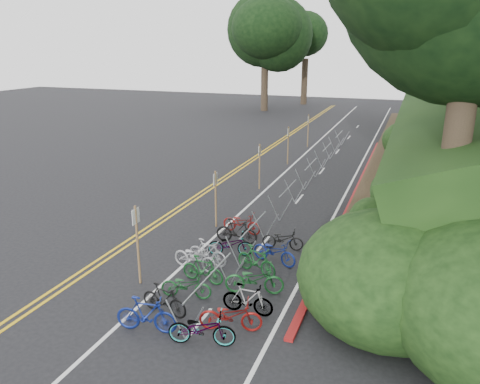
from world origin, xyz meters
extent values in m
plane|color=black|center=(0.00, 0.00, 0.00)|extent=(120.00, 120.00, 0.00)
cube|color=gold|center=(-2.15, 10.00, 0.00)|extent=(0.12, 80.00, 0.01)
cube|color=gold|center=(-1.85, 10.00, 0.00)|extent=(0.12, 80.00, 0.01)
cube|color=silver|center=(1.00, 10.00, 0.00)|extent=(0.12, 80.00, 0.01)
cube|color=silver|center=(5.20, 10.00, 0.00)|extent=(0.12, 80.00, 0.01)
cube|color=silver|center=(3.10, -2.00, 0.00)|extent=(0.10, 1.60, 0.01)
cube|color=silver|center=(3.10, 4.00, 0.00)|extent=(0.10, 1.60, 0.01)
cube|color=silver|center=(3.10, 10.00, 0.00)|extent=(0.10, 1.60, 0.01)
cube|color=silver|center=(3.10, 16.00, 0.00)|extent=(0.10, 1.60, 0.01)
cube|color=silver|center=(3.10, 22.00, 0.00)|extent=(0.10, 1.60, 0.01)
cube|color=silver|center=(3.10, 28.00, 0.00)|extent=(0.10, 1.60, 0.01)
cube|color=silver|center=(3.10, 34.00, 0.00)|extent=(0.10, 1.60, 0.01)
cube|color=maroon|center=(5.70, 12.00, 0.05)|extent=(0.25, 28.00, 0.10)
cube|color=#382819|center=(6.40, 22.00, 0.08)|extent=(1.40, 44.00, 0.16)
ellipsoid|color=#284C19|center=(7.20, 3.00, 1.04)|extent=(2.00, 2.80, 1.60)
ellipsoid|color=#284C19|center=(8.00, 8.00, 1.55)|extent=(2.60, 3.64, 2.08)
ellipsoid|color=#284C19|center=(9.20, 14.00, 1.99)|extent=(2.20, 3.08, 1.76)
ellipsoid|color=#284C19|center=(7.80, 20.00, 1.56)|extent=(3.00, 4.20, 2.40)
ellipsoid|color=#284C19|center=(8.50, 26.00, 1.73)|extent=(2.40, 3.36, 1.92)
ellipsoid|color=#284C19|center=(9.80, 30.00, 2.41)|extent=(2.80, 3.92, 2.24)
ellipsoid|color=#284C19|center=(7.00, 6.00, 0.90)|extent=(1.80, 2.52, 1.44)
ellipsoid|color=#284C19|center=(10.00, 18.00, 2.60)|extent=(3.20, 4.48, 2.56)
ellipsoid|color=black|center=(8.00, 0.50, 1.21)|extent=(5.28, 6.16, 3.52)
cylinder|color=#2D2319|center=(9.50, 3.00, 4.40)|extent=(0.84, 0.84, 6.40)
cylinder|color=#2D2319|center=(-9.00, 42.00, 3.20)|extent=(0.84, 0.84, 6.40)
ellipsoid|color=black|center=(-9.00, 42.00, 9.03)|extent=(8.76, 8.76, 8.32)
cylinder|color=#2D2319|center=(-6.00, 50.00, 2.96)|extent=(0.82, 0.82, 5.91)
ellipsoid|color=black|center=(-6.00, 50.00, 8.21)|extent=(7.66, 7.66, 7.28)
cylinder|color=gray|center=(3.09, -1.27, 1.12)|extent=(0.05, 3.37, 0.05)
cylinder|color=gray|center=(2.81, -2.85, 0.56)|extent=(0.56, 0.04, 1.10)
cylinder|color=gray|center=(3.37, -2.85, 0.56)|extent=(0.56, 0.04, 1.10)
cylinder|color=gray|center=(2.81, 0.32, 0.56)|extent=(0.56, 0.04, 1.10)
cylinder|color=gray|center=(3.37, 0.32, 0.56)|extent=(0.56, 0.04, 1.10)
cylinder|color=gray|center=(3.00, 3.00, 1.15)|extent=(0.05, 3.00, 0.05)
cylinder|color=gray|center=(2.72, 1.60, 0.57)|extent=(0.58, 0.04, 1.13)
cylinder|color=gray|center=(3.28, 1.60, 0.57)|extent=(0.58, 0.04, 1.13)
cylinder|color=gray|center=(2.72, 4.40, 0.57)|extent=(0.58, 0.04, 1.13)
cylinder|color=gray|center=(3.28, 4.40, 0.57)|extent=(0.58, 0.04, 1.13)
cylinder|color=gray|center=(3.00, 8.00, 1.15)|extent=(0.05, 3.00, 0.05)
cylinder|color=gray|center=(2.72, 6.60, 0.57)|extent=(0.58, 0.04, 1.13)
cylinder|color=gray|center=(3.28, 6.60, 0.57)|extent=(0.58, 0.04, 1.13)
cylinder|color=gray|center=(2.72, 9.40, 0.57)|extent=(0.58, 0.04, 1.13)
cylinder|color=gray|center=(3.28, 9.40, 0.57)|extent=(0.58, 0.04, 1.13)
cylinder|color=gray|center=(3.00, 13.00, 1.15)|extent=(0.05, 3.00, 0.05)
cylinder|color=gray|center=(2.72, 11.60, 0.57)|extent=(0.58, 0.04, 1.13)
cylinder|color=gray|center=(3.28, 11.60, 0.57)|extent=(0.58, 0.04, 1.13)
cylinder|color=gray|center=(2.72, 14.40, 0.57)|extent=(0.58, 0.04, 1.13)
cylinder|color=gray|center=(3.28, 14.40, 0.57)|extent=(0.58, 0.04, 1.13)
cylinder|color=gray|center=(3.00, 18.00, 1.15)|extent=(0.05, 3.00, 0.05)
cylinder|color=gray|center=(2.72, 16.60, 0.57)|extent=(0.58, 0.04, 1.13)
cylinder|color=gray|center=(3.28, 16.60, 0.57)|extent=(0.58, 0.04, 1.13)
cylinder|color=gray|center=(2.72, 19.40, 0.57)|extent=(0.58, 0.04, 1.13)
cylinder|color=gray|center=(3.28, 19.40, 0.57)|extent=(0.58, 0.04, 1.13)
cylinder|color=gray|center=(3.00, 23.00, 1.15)|extent=(0.05, 3.00, 0.05)
cylinder|color=gray|center=(2.72, 21.60, 0.57)|extent=(0.58, 0.04, 1.13)
cylinder|color=gray|center=(3.28, 21.60, 0.57)|extent=(0.58, 0.04, 1.13)
cylinder|color=gray|center=(2.72, 24.40, 0.57)|extent=(0.58, 0.04, 1.13)
cylinder|color=gray|center=(3.28, 24.40, 0.57)|extent=(0.58, 0.04, 1.13)
cylinder|color=brown|center=(0.25, -0.55, 1.35)|extent=(0.08, 0.08, 2.71)
cube|color=silver|center=(0.25, -0.55, 2.36)|extent=(0.02, 0.40, 0.50)
cylinder|color=brown|center=(0.60, 5.00, 1.25)|extent=(0.08, 0.08, 2.50)
cube|color=silver|center=(0.60, 5.00, 2.15)|extent=(0.02, 0.40, 0.50)
cylinder|color=brown|center=(0.60, 11.00, 1.25)|extent=(0.08, 0.08, 2.50)
cube|color=silver|center=(0.60, 11.00, 2.15)|extent=(0.02, 0.40, 0.50)
cylinder|color=brown|center=(0.60, 17.00, 1.25)|extent=(0.08, 0.08, 2.50)
cube|color=silver|center=(0.60, 17.00, 2.15)|extent=(0.02, 0.40, 0.50)
cylinder|color=brown|center=(0.60, 23.00, 1.25)|extent=(0.08, 0.08, 2.50)
cube|color=silver|center=(0.60, 23.00, 2.15)|extent=(0.02, 0.40, 0.50)
imported|color=#9E9EA3|center=(1.53, 1.00, 0.46)|extent=(0.86, 1.82, 0.92)
imported|color=navy|center=(1.92, -2.87, 0.53)|extent=(0.77, 1.81, 1.05)
imported|color=slate|center=(3.59, -2.87, 0.47)|extent=(1.02, 1.90, 0.95)
imported|color=black|center=(1.94, -1.92, 0.48)|extent=(0.69, 1.63, 0.95)
imported|color=maroon|center=(4.06, -2.01, 0.46)|extent=(1.07, 1.85, 0.92)
imported|color=#144C1E|center=(2.12, -0.86, 0.42)|extent=(0.85, 1.69, 0.85)
imported|color=slate|center=(4.21, -1.05, 0.47)|extent=(0.44, 1.56, 0.94)
imported|color=#144C1E|center=(2.18, 0.23, 0.46)|extent=(0.59, 1.58, 0.93)
imported|color=#144C1E|center=(4.02, 0.14, 0.49)|extent=(1.13, 1.98, 0.99)
imported|color=#9E9EA3|center=(1.79, 1.48, 0.48)|extent=(0.71, 1.64, 0.96)
imported|color=#144C1E|center=(3.66, 1.41, 0.51)|extent=(1.07, 1.74, 1.01)
imported|color=slate|center=(2.27, 2.49, 0.44)|extent=(1.07, 1.78, 0.88)
imported|color=navy|center=(4.00, 2.42, 0.46)|extent=(1.06, 1.86, 0.93)
imported|color=black|center=(2.07, 3.64, 0.51)|extent=(0.57, 1.72, 1.02)
imported|color=black|center=(3.95, 3.72, 0.42)|extent=(0.72, 1.65, 0.84)
imported|color=maroon|center=(1.90, 4.71, 0.45)|extent=(0.79, 1.78, 0.91)
camera|label=1|loc=(8.23, -12.43, 7.54)|focal=35.00mm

